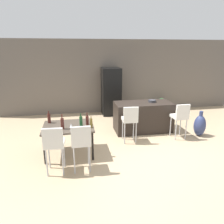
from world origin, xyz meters
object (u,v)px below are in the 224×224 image
object	(u,v)px
wine_bottle_far	(81,121)
bar_chair_left	(130,119)
dining_table	(68,128)
wine_bottle_inner	(91,123)
fruit_bowl	(152,101)
potted_plant	(161,104)
dining_chair_near	(54,143)
bar_chair_middle	(180,116)
wine_bottle_left	(62,123)
kitchen_island	(143,117)
wine_glass_right	(71,126)
wine_bottle_end	(49,118)
dining_chair_far	(81,141)
refrigerator	(111,92)
floor_vase	(200,125)
wine_bottle_middle	(87,120)

from	to	relation	value
wine_bottle_far	bar_chair_left	bearing A→B (deg)	19.65
bar_chair_left	dining_table	size ratio (longest dim) A/B	0.87
wine_bottle_inner	fruit_bowl	size ratio (longest dim) A/B	1.19
dining_table	potted_plant	distance (m)	4.90
potted_plant	dining_chair_near	bearing A→B (deg)	-135.32
fruit_bowl	bar_chair_middle	bearing A→B (deg)	-56.61
bar_chair_left	wine_bottle_left	bearing A→B (deg)	-161.69
kitchen_island	wine_glass_right	bearing A→B (deg)	-145.08
dining_table	wine_bottle_end	world-z (taller)	wine_bottle_end
bar_chair_middle	dining_chair_far	bearing A→B (deg)	-156.65
dining_chair_near	potted_plant	distance (m)	5.67
refrigerator	fruit_bowl	distance (m)	2.15
wine_glass_right	dining_chair_near	bearing A→B (deg)	-125.41
wine_bottle_far	wine_bottle_left	world-z (taller)	wine_bottle_left
wine_bottle_far	potted_plant	xyz separation A→B (m)	(3.44, 3.22, -0.54)
fruit_bowl	floor_vase	world-z (taller)	fruit_bowl
fruit_bowl	potted_plant	distance (m)	2.32
floor_vase	wine_bottle_middle	bearing A→B (deg)	-171.94
bar_chair_left	fruit_bowl	size ratio (longest dim) A/B	4.36
wine_bottle_end	fruit_bowl	world-z (taller)	wine_bottle_end
wine_bottle_end	wine_bottle_middle	world-z (taller)	same
dining_table	wine_bottle_end	distance (m)	0.59
dining_chair_near	potted_plant	bearing A→B (deg)	44.68
wine_bottle_end	potted_plant	size ratio (longest dim) A/B	0.54
dining_chair_near	wine_bottle_far	xyz separation A→B (m)	(0.58, 0.76, 0.17)
kitchen_island	dining_chair_near	distance (m)	3.29
refrigerator	floor_vase	distance (m)	3.53
kitchen_island	wine_bottle_inner	bearing A→B (deg)	-140.95
refrigerator	kitchen_island	bearing A→B (deg)	-70.89
bar_chair_middle	bar_chair_left	bearing A→B (deg)	180.00
wine_bottle_inner	wine_bottle_end	xyz separation A→B (m)	(-1.01, 0.53, 0.01)
wine_bottle_far	wine_bottle_left	xyz separation A→B (m)	(-0.43, -0.11, 0.01)
bar_chair_middle	dining_table	bearing A→B (deg)	-172.94
bar_chair_left	wine_bottle_left	xyz separation A→B (m)	(-1.77, -0.59, 0.18)
wine_bottle_left	potted_plant	distance (m)	5.14
wine_bottle_end	dining_chair_far	bearing A→B (deg)	-57.16
dining_chair_far	wine_glass_right	xyz separation A→B (m)	(-0.20, 0.49, 0.17)
bar_chair_middle	dining_table	distance (m)	3.17
bar_chair_left	wine_glass_right	world-z (taller)	bar_chair_left
wine_glass_right	potted_plant	world-z (taller)	wine_glass_right
wine_bottle_far	dining_chair_near	bearing A→B (deg)	-127.50
refrigerator	fruit_bowl	world-z (taller)	refrigerator
refrigerator	dining_chair_near	bearing A→B (deg)	-115.36
wine_bottle_middle	fruit_bowl	xyz separation A→B (m)	(2.13, 1.24, 0.10)
kitchen_island	dining_chair_far	world-z (taller)	dining_chair_far
wine_bottle_end	bar_chair_middle	bearing A→B (deg)	1.44
wine_glass_right	dining_chair_far	bearing A→B (deg)	-68.41
dining_chair_far	bar_chair_left	bearing A→B (deg)	41.93
kitchen_island	wine_bottle_far	distance (m)	2.40
dining_chair_near	wine_bottle_end	bearing A→B (deg)	99.63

